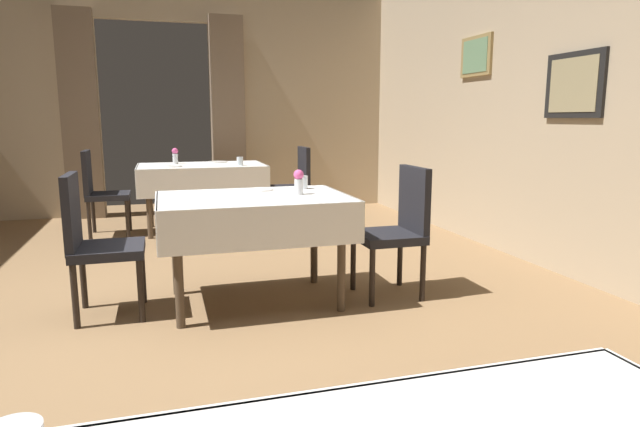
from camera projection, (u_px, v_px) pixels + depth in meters
name	position (u px, v px, depth m)	size (l,w,h in m)	color
ground	(165.00, 324.00, 3.38)	(10.08, 10.08, 0.00)	olive
wall_right	(602.00, 86.00, 4.00)	(0.16, 8.40, 3.00)	tan
wall_back	(156.00, 99.00, 7.06)	(6.40, 0.27, 3.00)	tan
dining_table_mid	(254.00, 211.00, 3.66)	(1.28, 0.90, 0.75)	#4C3D2D
dining_table_far	(202.00, 174.00, 6.12)	(1.41, 0.89, 0.75)	#4C3D2D
chair_mid_left	(94.00, 239.00, 3.42)	(0.44, 0.44, 0.93)	black
chair_mid_right	(398.00, 225.00, 3.86)	(0.44, 0.44, 0.93)	black
chair_far_left	(100.00, 189.00, 5.83)	(0.44, 0.44, 0.93)	black
chair_far_right	(295.00, 182.00, 6.47)	(0.44, 0.44, 0.93)	black
flower_vase_mid	(299.00, 181.00, 3.70)	(0.07, 0.07, 0.17)	silver
plate_mid_b	(260.00, 190.00, 3.93)	(0.19, 0.19, 0.01)	white
glass_mid_c	(303.00, 182.00, 4.00)	(0.08, 0.08, 0.10)	silver
flower_vase_far	(175.00, 155.00, 6.16)	(0.07, 0.07, 0.18)	silver
plate_far_b	(218.00, 162.00, 6.41)	(0.23, 0.23, 0.01)	white
glass_far_c	(240.00, 161.00, 5.97)	(0.07, 0.07, 0.10)	silver
plate_far_d	(173.00, 166.00, 5.83)	(0.19, 0.19, 0.01)	white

